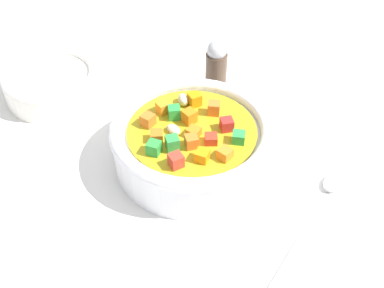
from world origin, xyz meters
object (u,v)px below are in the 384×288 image
soup_bowl_main (192,141)px  pepper_shaker (216,67)px  side_bowl_small (51,83)px  spoon (316,211)px

soup_bowl_main → pepper_shaker: bearing=64.2°
soup_bowl_main → side_bowl_small: (-17.06, 17.83, -1.13)cm
spoon → soup_bowl_main: bearing=92.6°
soup_bowl_main → spoon: 16.69cm
spoon → side_bowl_small: 41.13cm
soup_bowl_main → pepper_shaker: pepper_shaker is taller
pepper_shaker → soup_bowl_main: bearing=-115.8°
soup_bowl_main → pepper_shaker: 15.25cm
soup_bowl_main → spoon: (11.92, -11.31, -2.94)cm
soup_bowl_main → side_bowl_small: soup_bowl_main is taller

